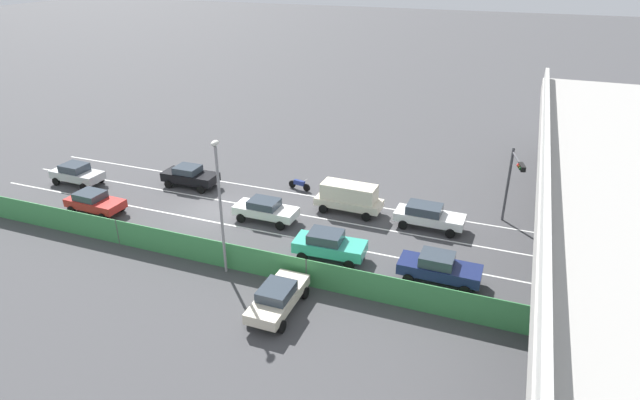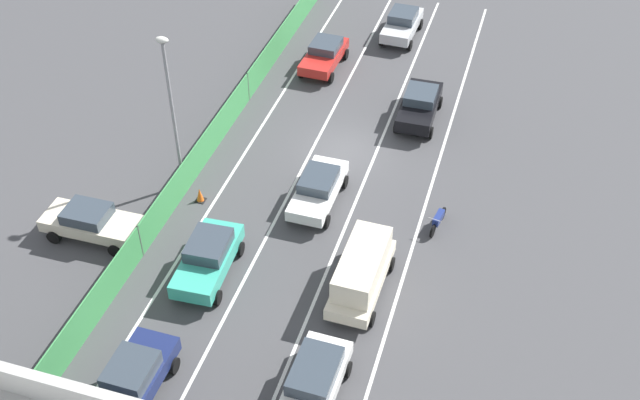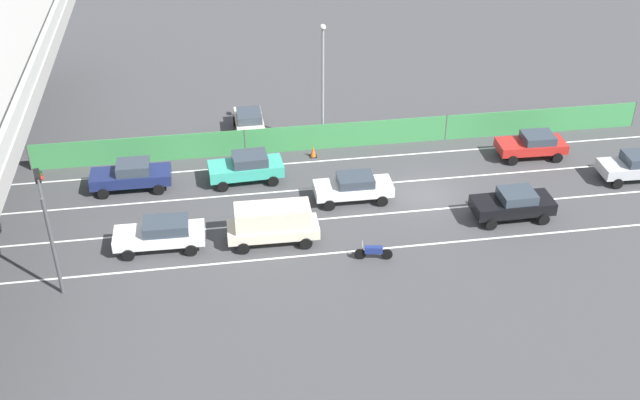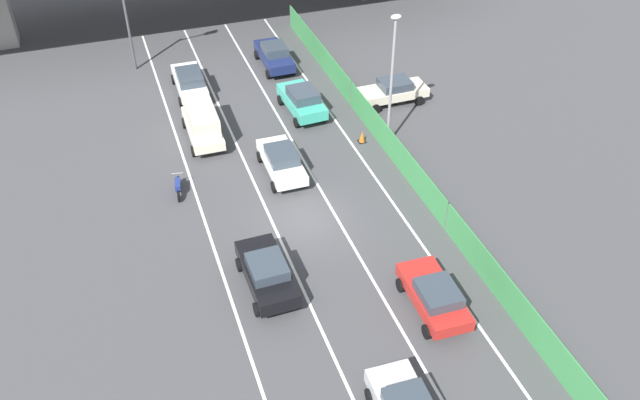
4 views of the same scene
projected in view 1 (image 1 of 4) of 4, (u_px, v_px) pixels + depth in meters
The scene contains 19 objects.
ground_plane at pixel (213, 210), 38.72m from camera, with size 300.00×300.00×0.00m, color #424244.
lane_line_left_edge at pixel (285, 192), 41.64m from camera, with size 0.14×43.11×0.01m, color silver.
lane_line_mid_left at pixel (267, 209), 38.92m from camera, with size 0.14×43.11×0.01m, color silver.
lane_line_mid_right at pixel (245, 228), 36.19m from camera, with size 0.14×43.11×0.01m, color silver.
lane_line_right_edge at pixel (221, 251), 33.47m from camera, with size 0.14×43.11×0.01m, color silver.
green_fence at pixel (206, 251), 31.76m from camera, with size 0.10×39.21×1.72m.
car_sedan_silver at pixel (77, 173), 42.64m from camera, with size 2.12×4.32×1.69m.
car_sedan_red at pixel (94, 202), 37.98m from camera, with size 2.16×4.26×1.56m.
car_hatchback_white at pixel (265, 209), 36.85m from camera, with size 2.00×4.45×1.57m.
car_sedan_navy at pixel (439, 267), 30.02m from camera, with size 2.03×4.62×1.72m.
car_sedan_white at pixel (428, 215), 35.93m from camera, with size 2.07×4.68×1.64m.
car_taxi_teal at pixel (329, 244), 32.30m from camera, with size 2.24×4.45×1.75m.
car_van_cream at pixel (349, 196), 37.94m from camera, with size 2.07×4.80×2.15m.
car_sedan_black at pixel (190, 176), 42.20m from camera, with size 2.10×4.44×1.68m.
motorcycle at pixel (299, 184), 41.85m from camera, with size 0.61×1.94×0.93m.
parked_sedan_cream at pixel (278, 297), 27.54m from camera, with size 4.50×2.03×1.58m.
traffic_light at pixel (513, 176), 34.71m from camera, with size 3.22×1.00×5.35m.
street_lamp at pixel (220, 197), 29.28m from camera, with size 0.60×0.36×8.10m.
traffic_cone at pixel (248, 258), 32.00m from camera, with size 0.47×0.47×0.72m.
Camera 1 is at (29.53, 19.84, 17.17)m, focal length 29.86 mm.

